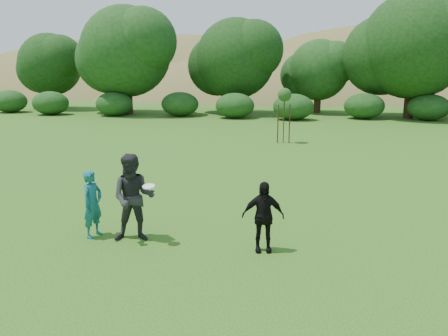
{
  "coord_description": "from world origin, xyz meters",
  "views": [
    {
      "loc": [
        2.23,
        -8.62,
        3.78
      ],
      "look_at": [
        0.0,
        3.0,
        1.1
      ],
      "focal_mm": 35.0,
      "sensor_mm": 36.0,
      "label": 1
    }
  ],
  "objects_px": {
    "player_teal": "(93,204)",
    "player_grey": "(134,198)",
    "player_black": "(263,217)",
    "sapling": "(284,96)"
  },
  "relations": [
    {
      "from": "sapling",
      "to": "player_teal",
      "type": "bearing_deg",
      "value": -104.04
    },
    {
      "from": "player_grey",
      "to": "sapling",
      "type": "bearing_deg",
      "value": 66.39
    },
    {
      "from": "player_teal",
      "to": "sapling",
      "type": "height_order",
      "value": "sapling"
    },
    {
      "from": "player_grey",
      "to": "player_teal",
      "type": "bearing_deg",
      "value": 164.94
    },
    {
      "from": "player_teal",
      "to": "sapling",
      "type": "xyz_separation_m",
      "value": [
        3.52,
        14.08,
        1.63
      ]
    },
    {
      "from": "player_teal",
      "to": "player_grey",
      "type": "height_order",
      "value": "player_grey"
    },
    {
      "from": "player_teal",
      "to": "player_grey",
      "type": "xyz_separation_m",
      "value": [
        1.02,
        -0.03,
        0.21
      ]
    },
    {
      "from": "player_grey",
      "to": "sapling",
      "type": "relative_size",
      "value": 0.7
    },
    {
      "from": "player_black",
      "to": "sapling",
      "type": "height_order",
      "value": "sapling"
    },
    {
      "from": "player_teal",
      "to": "player_grey",
      "type": "bearing_deg",
      "value": -78.7
    }
  ]
}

